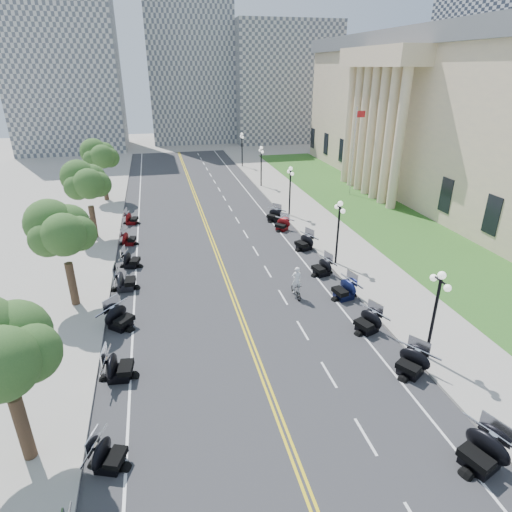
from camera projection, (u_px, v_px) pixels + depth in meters
ground at (236, 303)px, 27.69m from camera, size 160.00×160.00×0.00m
road at (214, 245)px, 36.59m from camera, size 16.00×90.00×0.01m
centerline_yellow_a at (213, 245)px, 36.56m from camera, size 0.12×90.00×0.00m
centerline_yellow_b at (215, 245)px, 36.61m from camera, size 0.12×90.00×0.00m
edge_line_north at (285, 239)px, 37.92m from camera, size 0.12×90.00×0.00m
edge_line_south at (137, 252)px, 35.25m from camera, size 0.12×90.00×0.00m
lane_dash_3 at (365, 436)px, 17.67m from camera, size 0.12×2.00×0.00m
lane_dash_4 at (329, 374)px, 21.23m from camera, size 0.12×2.00×0.00m
lane_dash_5 at (303, 330)px, 24.79m from camera, size 0.12×2.00×0.00m
lane_dash_6 at (283, 297)px, 28.35m from camera, size 0.12×2.00×0.00m
lane_dash_7 at (268, 271)px, 31.91m from camera, size 0.12×2.00×0.00m
lane_dash_8 at (256, 251)px, 35.47m from camera, size 0.12×2.00×0.00m
lane_dash_9 at (246, 234)px, 39.03m from camera, size 0.12×2.00×0.00m
lane_dash_10 at (237, 220)px, 42.59m from camera, size 0.12×2.00×0.00m
lane_dash_11 at (230, 208)px, 46.15m from camera, size 0.12×2.00×0.00m
lane_dash_12 at (224, 198)px, 49.71m from camera, size 0.12×2.00×0.00m
lane_dash_13 at (219, 189)px, 53.27m from camera, size 0.12×2.00×0.00m
lane_dash_14 at (215, 182)px, 56.83m from camera, size 0.12×2.00×0.00m
lane_dash_15 at (211, 175)px, 60.39m from camera, size 0.12×2.00×0.00m
lane_dash_16 at (207, 169)px, 63.95m from camera, size 0.12×2.00×0.00m
lane_dash_17 at (204, 163)px, 67.51m from camera, size 0.12×2.00×0.00m
lane_dash_18 at (201, 159)px, 71.07m from camera, size 0.12×2.00×0.00m
lane_dash_19 at (198, 154)px, 74.63m from camera, size 0.12×2.00×0.00m
sidewalk_north at (329, 235)px, 38.75m from camera, size 5.00×90.00×0.15m
sidewalk_south at (84, 256)px, 34.36m from camera, size 5.00×90.00×0.15m
lawn at (361, 204)px, 47.34m from camera, size 9.00×60.00×0.10m
civic_building at (466, 114)px, 50.34m from camera, size 26.00×51.00×17.80m
distant_block_a at (65, 73)px, 73.83m from camera, size 18.00×14.00×26.00m
distant_block_b at (189, 61)px, 82.95m from camera, size 16.00×12.00×30.00m
distant_block_c at (282, 83)px, 85.67m from camera, size 20.00×14.00×22.00m
street_lamp_1 at (434, 317)px, 21.31m from camera, size 0.50×1.20×4.90m
street_lamp_2 at (338, 233)px, 31.99m from camera, size 0.50×1.20×4.90m
street_lamp_3 at (290, 192)px, 42.67m from camera, size 0.50×1.20×4.90m
street_lamp_4 at (261, 167)px, 53.35m from camera, size 0.50×1.20×4.90m
street_lamp_5 at (242, 150)px, 64.03m from camera, size 0.50×1.20×4.90m
flagpole at (353, 153)px, 49.00m from camera, size 1.10×0.20×10.00m
tree_1 at (3, 359)px, 14.77m from camera, size 4.80×4.80×9.20m
tree_2 at (63, 236)px, 25.45m from camera, size 4.80×4.80×9.20m
tree_3 at (88, 186)px, 36.13m from camera, size 4.80×4.80×9.20m
tree_4 at (101, 159)px, 46.81m from camera, size 4.80×4.80×9.20m
motorcycle_n_2 at (482, 451)px, 16.07m from camera, size 2.86×2.86×1.57m
motorcycle_n_3 at (412, 362)px, 21.03m from camera, size 2.80×2.80×1.42m
motorcycle_n_4 at (368, 321)px, 24.47m from camera, size 2.55×2.55×1.38m
motorcycle_n_5 at (344, 288)px, 27.99m from camera, size 2.42×2.42×1.42m
motorcycle_n_6 at (322, 266)px, 31.18m from camera, size 2.31×2.31×1.34m
motorcycle_n_7 at (304, 242)px, 35.55m from camera, size 2.57×2.57×1.39m
motorcycle_n_8 at (282, 224)px, 39.76m from camera, size 2.51×2.51×1.25m
motorcycle_n_9 at (274, 214)px, 42.17m from camera, size 2.66×2.66×1.32m
motorcycle_s_3 at (108, 454)px, 16.11m from camera, size 2.34×2.34×1.27m
motorcycle_s_4 at (119, 366)px, 20.74m from camera, size 2.28×2.28×1.44m
motorcycle_s_5 at (120, 317)px, 24.80m from camera, size 2.96×2.96×1.47m
motorcycle_s_6 at (125, 280)px, 29.07m from camera, size 2.22×2.22×1.48m
motorcycle_s_7 at (131, 259)px, 32.40m from camera, size 2.29×2.29×1.31m
motorcycle_s_8 at (129, 238)px, 36.53m from camera, size 2.10×2.10×1.24m
motorcycle_s_9 at (131, 218)px, 41.36m from camera, size 2.20×2.20×1.25m
bicycle at (296, 290)px, 28.17m from camera, size 0.56×1.70×1.01m
cyclist_rider at (297, 271)px, 27.59m from camera, size 0.68×0.45×1.86m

